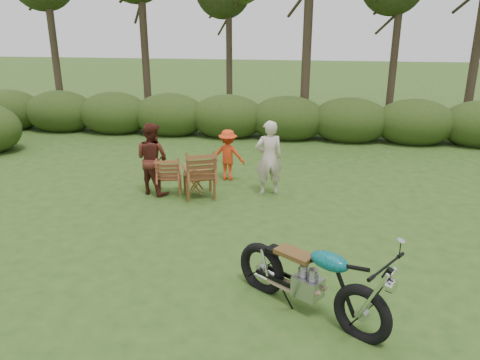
# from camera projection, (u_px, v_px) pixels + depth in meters

# --- Properties ---
(ground) EXTENTS (80.00, 80.00, 0.00)m
(ground) POSITION_uv_depth(u_px,v_px,m) (254.00, 278.00, 7.13)
(ground) COLOR #264416
(ground) RESTS_ON ground
(tree_line) EXTENTS (22.52, 11.62, 8.14)m
(tree_line) POSITION_uv_depth(u_px,v_px,m) (308.00, 17.00, 14.92)
(tree_line) COLOR #32241B
(tree_line) RESTS_ON ground
(motorcycle) EXTENTS (2.36, 1.99, 1.29)m
(motorcycle) POSITION_uv_depth(u_px,v_px,m) (307.00, 310.00, 6.35)
(motorcycle) COLOR #0B959B
(motorcycle) RESTS_ON ground
(lawn_chair_right) EXTENTS (0.97, 0.97, 1.07)m
(lawn_chair_right) POSITION_uv_depth(u_px,v_px,m) (200.00, 196.00, 10.44)
(lawn_chair_right) COLOR brown
(lawn_chair_right) RESTS_ON ground
(lawn_chair_left) EXTENTS (0.71, 0.71, 0.87)m
(lawn_chair_left) POSITION_uv_depth(u_px,v_px,m) (170.00, 193.00, 10.64)
(lawn_chair_left) COLOR brown
(lawn_chair_left) RESTS_ON ground
(side_table) EXTENTS (0.63, 0.56, 0.57)m
(side_table) POSITION_uv_depth(u_px,v_px,m) (196.00, 183.00, 10.38)
(side_table) COLOR brown
(side_table) RESTS_ON ground
(cup) EXTENTS (0.14, 0.14, 0.10)m
(cup) POSITION_uv_depth(u_px,v_px,m) (195.00, 169.00, 10.30)
(cup) COLOR beige
(cup) RESTS_ON side_table
(adult_a) EXTENTS (0.71, 0.57, 1.68)m
(adult_a) POSITION_uv_depth(u_px,v_px,m) (268.00, 193.00, 10.59)
(adult_a) COLOR beige
(adult_a) RESTS_ON ground
(adult_b) EXTENTS (0.96, 0.87, 1.62)m
(adult_b) POSITION_uv_depth(u_px,v_px,m) (154.00, 193.00, 10.63)
(adult_b) COLOR #4E1F16
(adult_b) RESTS_ON ground
(child) EXTENTS (0.84, 0.52, 1.25)m
(child) POSITION_uv_depth(u_px,v_px,m) (228.00, 179.00, 11.52)
(child) COLOR red
(child) RESTS_ON ground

